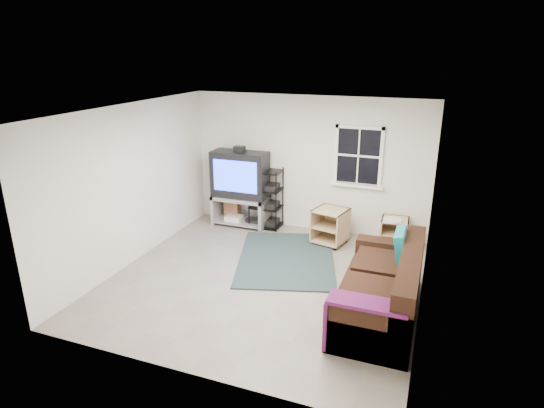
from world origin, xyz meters
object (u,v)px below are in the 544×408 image
at_px(side_table_left, 331,225).
at_px(av_rack, 266,202).
at_px(tv_unit, 240,182).
at_px(sofa, 383,291).
at_px(side_table_right, 394,230).

bearing_deg(side_table_left, av_rack, 167.97).
bearing_deg(tv_unit, sofa, -36.99).
bearing_deg(sofa, side_table_left, 119.73).
bearing_deg(av_rack, sofa, -42.78).
relative_size(tv_unit, side_table_left, 2.43).
relative_size(side_table_right, sofa, 0.25).
height_order(tv_unit, av_rack, tv_unit).
distance_m(tv_unit, sofa, 3.95).
bearing_deg(sofa, av_rack, 137.22).
xyz_separation_m(side_table_right, sofa, (0.11, -2.37, 0.05)).
relative_size(side_table_left, sofa, 0.30).
bearing_deg(side_table_left, tv_unit, 172.81).
distance_m(tv_unit, side_table_right, 3.07).
xyz_separation_m(tv_unit, av_rack, (0.52, 0.06, -0.36)).
distance_m(av_rack, side_table_right, 2.51).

